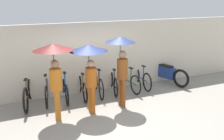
{
  "coord_description": "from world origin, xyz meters",
  "views": [
    {
      "loc": [
        -2.42,
        -5.87,
        3.25
      ],
      "look_at": [
        0.56,
        1.14,
        1.0
      ],
      "focal_mm": 40.0,
      "sensor_mm": 36.0,
      "label": 1
    }
  ],
  "objects": [
    {
      "name": "parked_bicycle_7",
      "position": [
        2.01,
        1.81,
        0.36
      ],
      "size": [
        0.44,
        1.68,
        0.99
      ],
      "rotation": [
        0.0,
        0.0,
        1.5
      ],
      "color": "black",
      "rests_on": "ground"
    },
    {
      "name": "parked_bicycle_5",
      "position": [
        0.86,
        1.75,
        0.35
      ],
      "size": [
        0.57,
        1.65,
        1.02
      ],
      "rotation": [
        0.0,
        0.0,
        1.33
      ],
      "color": "black",
      "rests_on": "ground"
    },
    {
      "name": "pedestrian_leading",
      "position": [
        -1.35,
        0.55,
        1.65
      ],
      "size": [
        1.04,
        1.04,
        2.08
      ],
      "rotation": [
        0.0,
        0.0,
        -0.0
      ],
      "color": "#C66B1E",
      "rests_on": "ground"
    },
    {
      "name": "parked_bicycle_4",
      "position": [
        0.29,
        1.75,
        0.37
      ],
      "size": [
        0.44,
        1.7,
        1.01
      ],
      "rotation": [
        0.0,
        0.0,
        1.44
      ],
      "color": "black",
      "rests_on": "ground"
    },
    {
      "name": "parked_bicycle_1",
      "position": [
        -1.43,
        1.75,
        0.38
      ],
      "size": [
        0.49,
        1.67,
        1.05
      ],
      "rotation": [
        0.0,
        0.0,
        1.38
      ],
      "color": "black",
      "rests_on": "ground"
    },
    {
      "name": "motorcycle",
      "position": [
        3.12,
        1.84,
        0.4
      ],
      "size": [
        0.83,
        2.08,
        0.92
      ],
      "rotation": [
        0.0,
        0.0,
        1.85
      ],
      "color": "black",
      "rests_on": "ground"
    },
    {
      "name": "pedestrian_trailing",
      "position": [
        0.61,
        0.59,
        1.63
      ],
      "size": [
        0.9,
        0.9,
        2.15
      ],
      "rotation": [
        0.0,
        0.0,
        0.07
      ],
      "color": "brown",
      "rests_on": "ground"
    },
    {
      "name": "back_wall",
      "position": [
        0.0,
        2.14,
        1.22
      ],
      "size": [
        13.13,
        0.12,
        2.44
      ],
      "color": "beige",
      "rests_on": "ground"
    },
    {
      "name": "pedestrian_center",
      "position": [
        -0.37,
        0.57,
        1.59
      ],
      "size": [
        1.08,
        1.08,
        1.98
      ],
      "rotation": [
        0.0,
        0.0,
        0.08
      ],
      "color": "#B25619",
      "rests_on": "ground"
    },
    {
      "name": "parked_bicycle_0",
      "position": [
        -2.01,
        1.71,
        0.4
      ],
      "size": [
        0.55,
        1.82,
        0.97
      ],
      "rotation": [
        0.0,
        0.0,
        1.36
      ],
      "color": "black",
      "rests_on": "ground"
    },
    {
      "name": "parked_bicycle_3",
      "position": [
        -0.29,
        1.73,
        0.36
      ],
      "size": [
        0.44,
        1.7,
        1.11
      ],
      "rotation": [
        0.0,
        0.0,
        1.47
      ],
      "color": "black",
      "rests_on": "ground"
    },
    {
      "name": "parked_bicycle_6",
      "position": [
        1.44,
        1.72,
        0.36
      ],
      "size": [
        0.44,
        1.69,
        0.98
      ],
      "rotation": [
        0.0,
        0.0,
        1.63
      ],
      "color": "black",
      "rests_on": "ground"
    },
    {
      "name": "ground_plane",
      "position": [
        0.0,
        0.0,
        0.0
      ],
      "size": [
        30.0,
        30.0,
        0.0
      ],
      "primitive_type": "plane",
      "color": "gray"
    },
    {
      "name": "parked_bicycle_2",
      "position": [
        -0.86,
        1.77,
        0.36
      ],
      "size": [
        0.44,
        1.78,
        1.06
      ],
      "rotation": [
        0.0,
        0.0,
        1.47
      ],
      "color": "black",
      "rests_on": "ground"
    }
  ]
}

